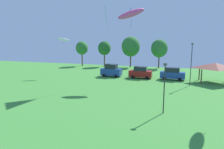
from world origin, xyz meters
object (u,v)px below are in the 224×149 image
kite_flying_6 (131,14)px  park_pavilion (215,66)px  parked_car_leftmost (111,70)px  treeline_tree_3 (159,48)px  light_post_0 (164,85)px  treeline_tree_0 (82,48)px  treeline_tree_2 (131,47)px  light_post_1 (191,62)px  parked_car_third_from_left (173,74)px  kite_flying_11 (63,39)px  treeline_tree_1 (104,48)px  parked_car_second_from_left (140,72)px

kite_flying_6 → park_pavilion: kite_flying_6 is taller
parked_car_leftmost → treeline_tree_3: 19.02m
kite_flying_6 → light_post_0: kite_flying_6 is taller
treeline_tree_0 → treeline_tree_2: bearing=6.4°
light_post_1 → treeline_tree_2: 25.57m
parked_car_third_from_left → treeline_tree_3: treeline_tree_3 is taller
parked_car_leftmost → light_post_1: size_ratio=0.61×
light_post_1 → treeline_tree_2: (-15.17, 20.50, 1.90)m
light_post_0 → treeline_tree_0: (-26.57, 33.68, 2.31)m
light_post_1 → treeline_tree_0: bearing=147.6°
parked_car_leftmost → light_post_0: size_ratio=0.83×
parked_car_leftmost → park_pavilion: size_ratio=0.71×
kite_flying_11 → treeline_tree_0: size_ratio=0.33×
kite_flying_11 → treeline_tree_3: kite_flying_11 is taller
kite_flying_11 → kite_flying_6: bearing=-11.8°
kite_flying_6 → treeline_tree_0: size_ratio=0.65×
light_post_0 → treeline_tree_0: treeline_tree_0 is taller
treeline_tree_1 → treeline_tree_2: 7.80m
treeline_tree_2 → treeline_tree_3: treeline_tree_2 is taller
light_post_0 → light_post_1: bearing=77.8°
parked_car_leftmost → light_post_0: 22.56m
parked_car_third_from_left → treeline_tree_1: bearing=145.5°
treeline_tree_1 → park_pavilion: bearing=-30.1°
kite_flying_6 → light_post_1: bearing=6.6°
light_post_0 → treeline_tree_0: size_ratio=0.71×
parked_car_leftmost → parked_car_third_from_left: size_ratio=0.93×
kite_flying_11 → treeline_tree_3: (18.24, 18.70, -2.35)m
parked_car_third_from_left → treeline_tree_2: 20.73m
parked_car_third_from_left → light_post_1: size_ratio=0.66×
treeline_tree_2 → treeline_tree_0: bearing=-173.6°
treeline_tree_1 → kite_flying_6: bearing=-58.4°
treeline_tree_1 → treeline_tree_2: bearing=5.2°
parked_car_third_from_left → treeline_tree_3: size_ratio=0.59×
kite_flying_11 → treeline_tree_2: (10.31, 18.45, -1.92)m
kite_flying_11 → parked_car_second_from_left: (16.28, 2.14, -6.61)m
kite_flying_6 → park_pavilion: size_ratio=0.79×
light_post_1 → treeline_tree_0: (-29.78, 18.87, 1.36)m
kite_flying_6 → treeline_tree_0: 28.92m
parked_car_third_from_left → park_pavilion: 7.49m
kite_flying_6 → park_pavilion: (14.28, 5.19, -8.92)m
light_post_0 → treeline_tree_1: size_ratio=0.71×
parked_car_third_from_left → parked_car_second_from_left: bearing=-174.9°
parked_car_second_from_left → treeline_tree_1: treeline_tree_1 is taller
parked_car_leftmost → parked_car_second_from_left: parked_car_leftmost is taller
parked_car_leftmost → light_post_1: (15.41, -4.09, 2.67)m
light_post_0 → treeline_tree_2: size_ratio=0.60×
light_post_0 → treeline_tree_1: treeline_tree_1 is taller
light_post_0 → treeline_tree_3: (-4.02, 35.56, 2.42)m
treeline_tree_2 → parked_car_third_from_left: bearing=-52.9°
parked_car_leftmost → treeline_tree_0: bearing=135.8°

